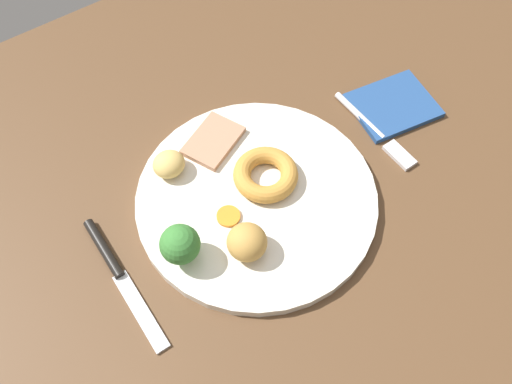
{
  "coord_description": "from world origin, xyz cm",
  "views": [
    {
      "loc": [
        20.12,
        31.83,
        63.24
      ],
      "look_at": [
        0.08,
        2.93,
        6.0
      ],
      "focal_mm": 39.05,
      "sensor_mm": 36.0,
      "label": 1
    }
  ],
  "objects_px": {
    "yorkshire_pudding": "(266,175)",
    "carrot_coin_front": "(228,216)",
    "roast_potato_right": "(247,242)",
    "broccoli_floret": "(180,244)",
    "knife": "(117,271)",
    "fork": "(375,131)",
    "folded_napkin": "(393,105)",
    "meat_slice_main": "(216,139)",
    "dinner_plate": "(256,199)",
    "roast_potato_left": "(169,164)"
  },
  "relations": [
    {
      "from": "meat_slice_main",
      "to": "broccoli_floret",
      "type": "height_order",
      "value": "broccoli_floret"
    },
    {
      "from": "meat_slice_main",
      "to": "knife",
      "type": "bearing_deg",
      "value": 24.06
    },
    {
      "from": "roast_potato_left",
      "to": "broccoli_floret",
      "type": "bearing_deg",
      "value": 66.77
    },
    {
      "from": "yorkshire_pudding",
      "to": "carrot_coin_front",
      "type": "relative_size",
      "value": 2.82
    },
    {
      "from": "dinner_plate",
      "to": "meat_slice_main",
      "type": "height_order",
      "value": "meat_slice_main"
    },
    {
      "from": "fork",
      "to": "knife",
      "type": "height_order",
      "value": "knife"
    },
    {
      "from": "roast_potato_right",
      "to": "folded_napkin",
      "type": "height_order",
      "value": "roast_potato_right"
    },
    {
      "from": "meat_slice_main",
      "to": "folded_napkin",
      "type": "xyz_separation_m",
      "value": [
        -0.24,
        0.08,
        -0.01
      ]
    },
    {
      "from": "dinner_plate",
      "to": "yorkshire_pudding",
      "type": "relative_size",
      "value": 3.69
    },
    {
      "from": "folded_napkin",
      "to": "broccoli_floret",
      "type": "bearing_deg",
      "value": 5.7
    },
    {
      "from": "carrot_coin_front",
      "to": "folded_napkin",
      "type": "bearing_deg",
      "value": -175.44
    },
    {
      "from": "broccoli_floret",
      "to": "fork",
      "type": "distance_m",
      "value": 0.31
    },
    {
      "from": "fork",
      "to": "roast_potato_right",
      "type": "bearing_deg",
      "value": -78.74
    },
    {
      "from": "dinner_plate",
      "to": "knife",
      "type": "distance_m",
      "value": 0.19
    },
    {
      "from": "dinner_plate",
      "to": "carrot_coin_front",
      "type": "distance_m",
      "value": 0.04
    },
    {
      "from": "roast_potato_right",
      "to": "dinner_plate",
      "type": "bearing_deg",
      "value": -132.76
    },
    {
      "from": "roast_potato_left",
      "to": "roast_potato_right",
      "type": "relative_size",
      "value": 0.87
    },
    {
      "from": "meat_slice_main",
      "to": "carrot_coin_front",
      "type": "relative_size",
      "value": 2.67
    },
    {
      "from": "yorkshire_pudding",
      "to": "carrot_coin_front",
      "type": "xyz_separation_m",
      "value": [
        0.07,
        0.02,
        -0.01
      ]
    },
    {
      "from": "roast_potato_right",
      "to": "folded_napkin",
      "type": "distance_m",
      "value": 0.3
    },
    {
      "from": "roast_potato_left",
      "to": "carrot_coin_front",
      "type": "bearing_deg",
      "value": 103.5
    },
    {
      "from": "yorkshire_pudding",
      "to": "roast_potato_right",
      "type": "relative_size",
      "value": 1.72
    },
    {
      "from": "carrot_coin_front",
      "to": "broccoli_floret",
      "type": "height_order",
      "value": "broccoli_floret"
    },
    {
      "from": "fork",
      "to": "knife",
      "type": "bearing_deg",
      "value": -93.16
    },
    {
      "from": "yorkshire_pudding",
      "to": "roast_potato_right",
      "type": "height_order",
      "value": "roast_potato_right"
    },
    {
      "from": "fork",
      "to": "roast_potato_left",
      "type": "bearing_deg",
      "value": -110.73
    },
    {
      "from": "yorkshire_pudding",
      "to": "roast_potato_left",
      "type": "relative_size",
      "value": 1.97
    },
    {
      "from": "meat_slice_main",
      "to": "knife",
      "type": "distance_m",
      "value": 0.21
    },
    {
      "from": "meat_slice_main",
      "to": "fork",
      "type": "relative_size",
      "value": 0.5
    },
    {
      "from": "broccoli_floret",
      "to": "folded_napkin",
      "type": "bearing_deg",
      "value": -174.3
    },
    {
      "from": "knife",
      "to": "broccoli_floret",
      "type": "bearing_deg",
      "value": 66.35
    },
    {
      "from": "roast_potato_right",
      "to": "fork",
      "type": "distance_m",
      "value": 0.25
    },
    {
      "from": "yorkshire_pudding",
      "to": "fork",
      "type": "height_order",
      "value": "yorkshire_pudding"
    },
    {
      "from": "yorkshire_pudding",
      "to": "knife",
      "type": "distance_m",
      "value": 0.21
    },
    {
      "from": "yorkshire_pudding",
      "to": "folded_napkin",
      "type": "xyz_separation_m",
      "value": [
        -0.22,
        -0.0,
        -0.02
      ]
    },
    {
      "from": "knife",
      "to": "fork",
      "type": "bearing_deg",
      "value": 88.22
    },
    {
      "from": "carrot_coin_front",
      "to": "fork",
      "type": "distance_m",
      "value": 0.24
    },
    {
      "from": "meat_slice_main",
      "to": "yorkshire_pudding",
      "type": "distance_m",
      "value": 0.09
    },
    {
      "from": "fork",
      "to": "folded_napkin",
      "type": "relative_size",
      "value": 1.39
    },
    {
      "from": "roast_potato_right",
      "to": "broccoli_floret",
      "type": "bearing_deg",
      "value": -28.66
    },
    {
      "from": "carrot_coin_front",
      "to": "fork",
      "type": "bearing_deg",
      "value": -179.05
    },
    {
      "from": "yorkshire_pudding",
      "to": "fork",
      "type": "bearing_deg",
      "value": 175.0
    },
    {
      "from": "carrot_coin_front",
      "to": "fork",
      "type": "xyz_separation_m",
      "value": [
        -0.24,
        -0.0,
        -0.01
      ]
    },
    {
      "from": "broccoli_floret",
      "to": "knife",
      "type": "distance_m",
      "value": 0.09
    },
    {
      "from": "yorkshire_pudding",
      "to": "roast_potato_left",
      "type": "bearing_deg",
      "value": -41.0
    },
    {
      "from": "broccoli_floret",
      "to": "folded_napkin",
      "type": "distance_m",
      "value": 0.36
    },
    {
      "from": "broccoli_floret",
      "to": "meat_slice_main",
      "type": "bearing_deg",
      "value": -135.71
    },
    {
      "from": "roast_potato_right",
      "to": "broccoli_floret",
      "type": "xyz_separation_m",
      "value": [
        0.06,
        -0.04,
        0.01
      ]
    },
    {
      "from": "roast_potato_left",
      "to": "folded_napkin",
      "type": "relative_size",
      "value": 0.37
    },
    {
      "from": "meat_slice_main",
      "to": "dinner_plate",
      "type": "bearing_deg",
      "value": 87.08
    }
  ]
}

